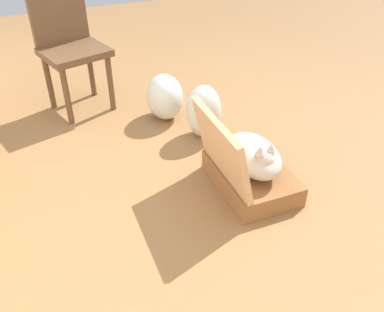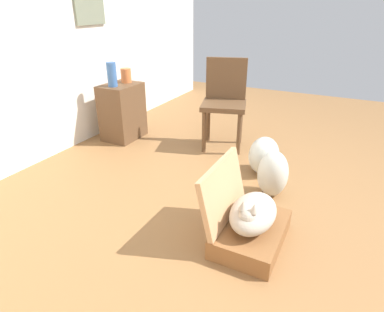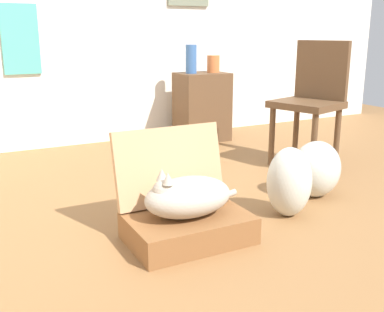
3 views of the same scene
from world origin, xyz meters
name	(u,v)px [view 1 (image 1 of 3)]	position (x,y,z in m)	size (l,w,h in m)	color
ground_plane	(216,153)	(0.00, 0.00, 0.00)	(7.68, 7.68, 0.00)	olive
suitcase_base	(251,177)	(-0.39, -0.05, 0.07)	(0.58, 0.40, 0.13)	brown
suitcase_lid	(221,148)	(-0.39, 0.16, 0.33)	(0.58, 0.40, 0.04)	tan
cat	(254,156)	(-0.40, -0.05, 0.23)	(0.52, 0.28, 0.24)	#B2A899
plastic_bag_white	(204,111)	(0.25, -0.02, 0.19)	(0.25, 0.24, 0.39)	silver
plastic_bag_clear	(165,97)	(0.60, 0.15, 0.18)	(0.32, 0.27, 0.35)	silver
chair	(69,43)	(1.05, 0.74, 0.52)	(0.52, 0.55, 0.93)	brown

